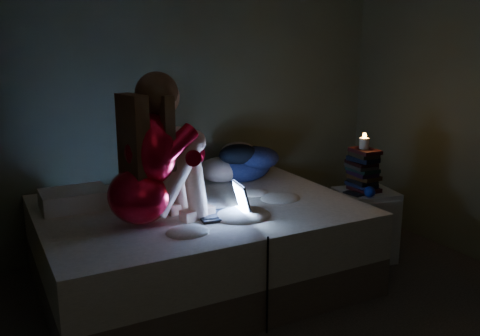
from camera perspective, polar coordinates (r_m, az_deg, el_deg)
wall_back at (r=4.15m, az=-6.57°, el=9.33°), size 3.60×0.02×2.60m
bed at (r=3.56m, az=-4.66°, el=-8.30°), size 2.03×1.53×0.56m
pillow at (r=3.54m, az=-17.85°, el=-3.28°), size 0.42×0.30×0.12m
woman at (r=2.97m, az=-11.28°, el=1.74°), size 0.62×0.47×0.90m
laptop at (r=3.19m, az=-1.99°, el=-3.55°), size 0.33×0.25×0.22m
clothes_pile at (r=4.05m, az=0.10°, el=0.90°), size 0.63×0.58×0.31m
nightstand at (r=4.03m, az=13.57°, el=-6.14°), size 0.46×0.43×0.54m
book_stack at (r=3.91m, az=13.41°, el=-0.10°), size 0.19×0.25×0.33m
candle at (r=3.87m, az=13.57°, el=2.86°), size 0.07×0.07×0.08m
phone at (r=3.82m, az=12.77°, el=-2.87°), size 0.11×0.16×0.01m
blue_orb at (r=3.79m, az=14.60°, el=-2.57°), size 0.08×0.08×0.08m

